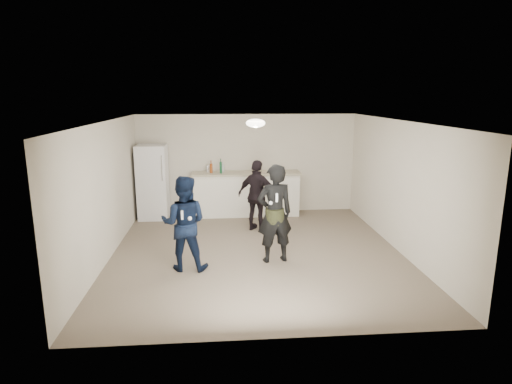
{
  "coord_description": "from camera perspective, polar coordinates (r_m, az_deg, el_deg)",
  "views": [
    {
      "loc": [
        -0.66,
        -7.75,
        2.97
      ],
      "look_at": [
        0.0,
        0.2,
        1.15
      ],
      "focal_mm": 30.0,
      "sensor_mm": 36.0,
      "label": 1
    }
  ],
  "objects": [
    {
      "name": "wall_back",
      "position": [
        10.9,
        -1.21,
        3.77
      ],
      "size": [
        6.0,
        0.0,
        6.0
      ],
      "primitive_type": "plane",
      "rotation": [
        1.57,
        0.0,
        0.0
      ],
      "color": "beige",
      "rests_on": "floor"
    },
    {
      "name": "ceiling",
      "position": [
        7.79,
        0.12,
        9.4
      ],
      "size": [
        6.0,
        6.0,
        0.0
      ],
      "primitive_type": "plane",
      "rotation": [
        3.14,
        0.0,
        0.0
      ],
      "color": "silver",
      "rests_on": "wall_back"
    },
    {
      "name": "woman",
      "position": [
        7.65,
        2.51,
        -2.9
      ],
      "size": [
        0.73,
        0.55,
        1.79
      ],
      "primitive_type": "imported",
      "rotation": [
        0.0,
        0.0,
        3.34
      ],
      "color": "black",
      "rests_on": "floor"
    },
    {
      "name": "floor",
      "position": [
        8.32,
        0.11,
        -8.05
      ],
      "size": [
        6.0,
        6.0,
        0.0
      ],
      "primitive_type": "plane",
      "color": "#6B5B4C",
      "rests_on": "ground"
    },
    {
      "name": "remote_man",
      "position": [
        7.09,
        -9.82,
        -3.04
      ],
      "size": [
        0.04,
        0.04,
        0.15
      ],
      "primitive_type": "cube",
      "color": "silver",
      "rests_on": "man"
    },
    {
      "name": "camo_shorts",
      "position": [
        7.66,
        2.51,
        -3.22
      ],
      "size": [
        0.34,
        0.34,
        0.28
      ],
      "primitive_type": "cylinder",
      "color": "#353B1B",
      "rests_on": "woman"
    },
    {
      "name": "bottle_cluster",
      "position": [
        10.59,
        -3.64,
        3.22
      ],
      "size": [
        1.18,
        0.32,
        0.28
      ],
      "color": "#984016",
      "rests_on": "counter_top"
    },
    {
      "name": "remote_woman",
      "position": [
        7.32,
        2.78,
        -0.75
      ],
      "size": [
        0.04,
        0.04,
        0.15
      ],
      "primitive_type": "cube",
      "color": "white",
      "rests_on": "woman"
    },
    {
      "name": "counter",
      "position": [
        10.72,
        -1.3,
        -0.34
      ],
      "size": [
        2.6,
        0.56,
        1.05
      ],
      "primitive_type": "cube",
      "color": "white",
      "rests_on": "floor"
    },
    {
      "name": "spectator",
      "position": [
        9.43,
        0.19,
        -0.5
      ],
      "size": [
        1.0,
        0.79,
        1.58
      ],
      "primitive_type": "imported",
      "rotation": [
        0.0,
        0.0,
        2.63
      ],
      "color": "black",
      "rests_on": "floor"
    },
    {
      "name": "wall_front",
      "position": [
        5.09,
        2.99,
        -6.89
      ],
      "size": [
        6.0,
        0.0,
        6.0
      ],
      "primitive_type": "plane",
      "rotation": [
        -1.57,
        0.0,
        0.0
      ],
      "color": "beige",
      "rests_on": "floor"
    },
    {
      "name": "shaker",
      "position": [
        10.7,
        -6.45,
        3.11
      ],
      "size": [
        0.08,
        0.08,
        0.17
      ],
      "primitive_type": "cylinder",
      "color": "silver",
      "rests_on": "counter_top"
    },
    {
      "name": "nunchuk_man",
      "position": [
        7.13,
        -8.82,
        -3.5
      ],
      "size": [
        0.07,
        0.07,
        0.07
      ],
      "primitive_type": "sphere",
      "color": "white",
      "rests_on": "man"
    },
    {
      "name": "fridge",
      "position": [
        10.68,
        -13.59,
        1.31
      ],
      "size": [
        0.7,
        0.7,
        1.8
      ],
      "primitive_type": "cube",
      "color": "white",
      "rests_on": "floor"
    },
    {
      "name": "counter_top",
      "position": [
        10.61,
        -1.31,
        2.53
      ],
      "size": [
        2.68,
        0.64,
        0.04
      ],
      "primitive_type": "cube",
      "color": "#BCAB92",
      "rests_on": "counter"
    },
    {
      "name": "ceiling_dome",
      "position": [
        8.09,
        -0.06,
        9.17
      ],
      "size": [
        0.36,
        0.36,
        0.16
      ],
      "primitive_type": "ellipsoid",
      "color": "white",
      "rests_on": "ceiling"
    },
    {
      "name": "man",
      "position": [
        7.42,
        -9.57,
        -4.14
      ],
      "size": [
        0.87,
        0.71,
        1.65
      ],
      "primitive_type": "imported",
      "rotation": [
        0.0,
        0.0,
        3.02
      ],
      "color": "#0F2042",
      "rests_on": "floor"
    },
    {
      "name": "nunchuk_woman",
      "position": [
        7.36,
        1.97,
        -1.47
      ],
      "size": [
        0.07,
        0.07,
        0.07
      ],
      "primitive_type": "sphere",
      "color": "silver",
      "rests_on": "woman"
    },
    {
      "name": "wall_left",
      "position": [
        8.21,
        -19.39,
        0.02
      ],
      "size": [
        0.0,
        6.0,
        6.0
      ],
      "primitive_type": "plane",
      "rotation": [
        1.57,
        0.0,
        1.57
      ],
      "color": "beige",
      "rests_on": "floor"
    },
    {
      "name": "wall_right",
      "position": [
        8.64,
        18.62,
        0.69
      ],
      "size": [
        0.0,
        6.0,
        6.0
      ],
      "primitive_type": "plane",
      "rotation": [
        1.57,
        0.0,
        -1.57
      ],
      "color": "beige",
      "rests_on": "floor"
    },
    {
      "name": "fridge_handle",
      "position": [
        10.21,
        -12.46,
        3.13
      ],
      "size": [
        0.02,
        0.02,
        0.6
      ],
      "primitive_type": "cylinder",
      "color": "silver",
      "rests_on": "fridge"
    }
  ]
}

